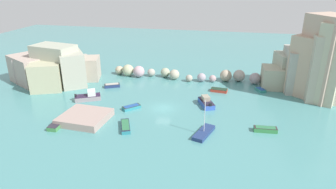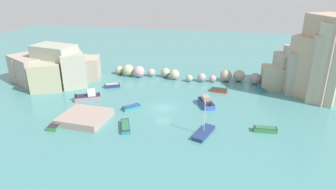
{
  "view_description": "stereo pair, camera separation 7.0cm",
  "coord_description": "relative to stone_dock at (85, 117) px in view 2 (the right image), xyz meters",
  "views": [
    {
      "loc": [
        10.86,
        -46.62,
        21.91
      ],
      "look_at": [
        0.0,
        4.15,
        1.0
      ],
      "focal_mm": 31.88,
      "sensor_mm": 36.0,
      "label": 1
    },
    {
      "loc": [
        10.93,
        -46.61,
        21.91
      ],
      "look_at": [
        0.0,
        4.15,
        1.0
      ],
      "focal_mm": 31.88,
      "sensor_mm": 36.0,
      "label": 2
    }
  ],
  "objects": [
    {
      "name": "moored_boat_2",
      "position": [
        -3.3,
        8.16,
        0.09
      ],
      "size": [
        5.1,
        3.95,
        1.88
      ],
      "rotation": [
        0.0,
        0.0,
        0.47
      ],
      "color": "gray",
      "rests_on": "cove_water"
    },
    {
      "name": "moored_boat_4",
      "position": [
        5.88,
        5.92,
        -0.26
      ],
      "size": [
        3.13,
        3.16,
        0.59
      ],
      "rotation": [
        0.0,
        0.0,
        0.79
      ],
      "color": "teal",
      "rests_on": "cove_water"
    },
    {
      "name": "moored_boat_6",
      "position": [
        20.46,
        17.58,
        -0.27
      ],
      "size": [
        3.43,
        1.9,
        0.61
      ],
      "rotation": [
        0.0,
        0.0,
        6.16
      ],
      "color": "#BE3829",
      "rests_on": "cove_water"
    },
    {
      "name": "moored_boat_3",
      "position": [
        28.67,
        19.5,
        -0.28
      ],
      "size": [
        2.19,
        2.62,
        0.6
      ],
      "rotation": [
        0.0,
        0.0,
        2.08
      ],
      "color": "teal",
      "rests_on": "cove_water"
    },
    {
      "name": "moored_boat_7",
      "position": [
        -1.6,
        15.5,
        -0.2
      ],
      "size": [
        3.39,
        2.57,
        0.71
      ],
      "rotation": [
        0.0,
        0.0,
        3.6
      ],
      "color": "navy",
      "rests_on": "cove_water"
    },
    {
      "name": "cliff_headland_left",
      "position": [
        -14.53,
        15.59,
        2.64
      ],
      "size": [
        19.62,
        15.46,
        8.4
      ],
      "color": "#B29D91",
      "rests_on": "ground"
    },
    {
      "name": "moored_boat_0",
      "position": [
        18.56,
        10.16,
        0.03
      ],
      "size": [
        3.48,
        4.85,
        1.68
      ],
      "rotation": [
        0.0,
        0.0,
        1.99
      ],
      "color": "blue",
      "rests_on": "cove_water"
    },
    {
      "name": "rock_breakwater",
      "position": [
        13.6,
        23.81,
        0.6
      ],
      "size": [
        35.98,
        4.6,
        2.66
      ],
      "color": "tan",
      "rests_on": "ground"
    },
    {
      "name": "moored_boat_9",
      "position": [
        7.24,
        -1.04,
        -0.25
      ],
      "size": [
        2.83,
        4.46,
        0.62
      ],
      "rotation": [
        0.0,
        0.0,
        5.1
      ],
      "color": "teal",
      "rests_on": "cove_water"
    },
    {
      "name": "moored_boat_5",
      "position": [
        28.16,
        2.33,
        -0.2
      ],
      "size": [
        3.47,
        1.34,
        0.72
      ],
      "rotation": [
        0.0,
        0.0,
        3.2
      ],
      "color": "#388846",
      "rests_on": "cove_water"
    },
    {
      "name": "stone_dock",
      "position": [
        0.0,
        0.0,
        0.0
      ],
      "size": [
        7.6,
        7.29,
        1.14
      ],
      "primitive_type": "cube",
      "rotation": [
        0.0,
        0.0,
        -0.07
      ],
      "color": "#A88E85",
      "rests_on": "ground"
    },
    {
      "name": "cliff_headland_right",
      "position": [
        38.67,
        20.61,
        4.95
      ],
      "size": [
        16.47,
        15.96,
        15.54
      ],
      "color": "#AAAE9B",
      "rests_on": "ground"
    },
    {
      "name": "cove_water",
      "position": [
        11.26,
        7.27,
        -0.57
      ],
      "size": [
        160.0,
        160.0,
        0.0
      ],
      "primitive_type": "plane",
      "color": "teal",
      "rests_on": "ground"
    },
    {
      "name": "moored_boat_1",
      "position": [
        19.21,
        -0.52,
        -0.26
      ],
      "size": [
        3.07,
        5.24,
        5.48
      ],
      "rotation": [
        0.0,
        0.0,
        4.4
      ],
      "color": "navy",
      "rests_on": "cove_water"
    },
    {
      "name": "moored_boat_8",
      "position": [
        -3.3,
        -2.59,
        -0.24
      ],
      "size": [
        1.66,
        3.96,
        0.66
      ],
      "rotation": [
        0.0,
        0.0,
        1.6
      ],
      "color": "#418547",
      "rests_on": "cove_water"
    }
  ]
}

